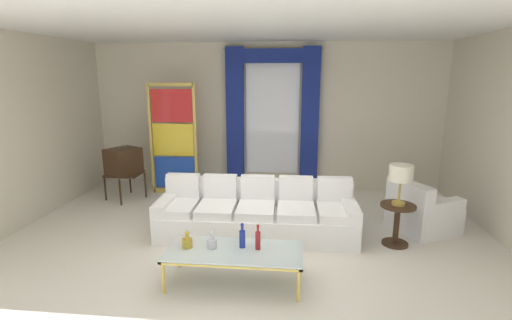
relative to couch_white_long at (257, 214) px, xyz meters
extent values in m
plane|color=silver|center=(-0.08, -0.50, -0.31)|extent=(16.00, 16.00, 0.00)
cube|color=beige|center=(-0.08, 2.56, 1.19)|extent=(8.00, 0.12, 3.00)
cube|color=beige|center=(-3.74, 0.10, 1.19)|extent=(0.12, 7.00, 3.00)
cube|color=white|center=(-0.08, 0.30, 2.71)|extent=(8.00, 7.60, 0.04)
cube|color=white|center=(0.07, 2.48, 1.24)|extent=(1.10, 0.02, 2.50)
cylinder|color=gold|center=(0.07, 2.40, 2.55)|extent=(2.00, 0.04, 0.04)
cube|color=navy|center=(-0.70, 2.38, 1.24)|extent=(0.36, 0.12, 2.70)
cube|color=navy|center=(0.84, 2.38, 1.24)|extent=(0.36, 0.12, 2.70)
cube|color=navy|center=(0.07, 2.38, 2.41)|extent=(1.80, 0.10, 0.28)
cube|color=white|center=(0.00, -0.10, -0.12)|extent=(2.92, 0.96, 0.38)
cube|color=white|center=(-0.01, 0.27, 0.08)|extent=(2.90, 0.26, 0.78)
cube|color=white|center=(1.36, -0.07, -0.03)|extent=(0.22, 0.86, 0.56)
cube|color=white|center=(-1.36, -0.13, -0.03)|extent=(0.22, 0.86, 0.56)
cube|color=white|center=(1.16, -0.12, 0.13)|extent=(0.55, 0.75, 0.12)
cube|color=white|center=(1.16, 0.20, 0.35)|extent=(0.51, 0.15, 0.40)
cube|color=white|center=(0.58, -0.13, 0.13)|extent=(0.55, 0.75, 0.12)
cube|color=white|center=(0.58, 0.19, 0.35)|extent=(0.51, 0.15, 0.40)
cube|color=white|center=(0.00, -0.15, 0.13)|extent=(0.55, 0.75, 0.12)
cube|color=white|center=(0.00, 0.17, 0.35)|extent=(0.51, 0.15, 0.40)
cube|color=white|center=(-0.58, -0.16, 0.13)|extent=(0.55, 0.75, 0.12)
cube|color=white|center=(-0.58, 0.16, 0.35)|extent=(0.51, 0.15, 0.40)
cube|color=white|center=(-1.16, -0.17, 0.13)|extent=(0.55, 0.75, 0.12)
cube|color=white|center=(-1.16, 0.15, 0.35)|extent=(0.51, 0.15, 0.40)
cube|color=silver|center=(-0.12, -1.41, 0.09)|extent=(1.55, 0.66, 0.02)
cube|color=gold|center=(-0.12, -1.10, 0.07)|extent=(1.55, 0.04, 0.03)
cube|color=gold|center=(-0.12, -1.72, 0.07)|extent=(1.55, 0.04, 0.03)
cube|color=gold|center=(-0.88, -1.41, 0.07)|extent=(0.04, 0.66, 0.03)
cube|color=gold|center=(0.64, -1.41, 0.07)|extent=(0.04, 0.66, 0.03)
cylinder|color=gold|center=(-0.86, -1.12, -0.12)|extent=(0.04, 0.04, 0.38)
cylinder|color=gold|center=(0.62, -1.12, -0.12)|extent=(0.04, 0.04, 0.38)
cylinder|color=gold|center=(-0.86, -1.70, -0.12)|extent=(0.04, 0.04, 0.38)
cylinder|color=gold|center=(0.62, -1.70, -0.12)|extent=(0.04, 0.04, 0.38)
cylinder|color=maroon|center=(0.15, -1.35, 0.21)|extent=(0.06, 0.06, 0.21)
cylinder|color=maroon|center=(0.15, -1.35, 0.34)|extent=(0.03, 0.03, 0.06)
sphere|color=maroon|center=(0.15, -1.35, 0.39)|extent=(0.04, 0.04, 0.04)
cylinder|color=navy|center=(-0.03, -1.32, 0.20)|extent=(0.07, 0.07, 0.20)
cylinder|color=navy|center=(-0.03, -1.32, 0.34)|extent=(0.03, 0.03, 0.06)
sphere|color=navy|center=(-0.03, -1.32, 0.38)|extent=(0.04, 0.04, 0.04)
cylinder|color=gold|center=(-0.67, -1.39, 0.16)|extent=(0.12, 0.12, 0.10)
cylinder|color=gold|center=(-0.67, -1.39, 0.23)|extent=(0.04, 0.04, 0.05)
sphere|color=gold|center=(-0.67, -1.39, 0.28)|extent=(0.05, 0.05, 0.05)
cylinder|color=silver|center=(-0.38, -1.37, 0.16)|extent=(0.11, 0.11, 0.11)
cylinder|color=silver|center=(-0.38, -1.37, 0.24)|extent=(0.04, 0.04, 0.05)
sphere|color=silver|center=(-0.38, -1.37, 0.28)|extent=(0.05, 0.05, 0.05)
cube|color=#382314|center=(-2.69, 1.33, 0.19)|extent=(0.62, 0.54, 0.03)
cylinder|color=#382314|center=(-3.03, 1.21, -0.06)|extent=(0.04, 0.04, 0.50)
cylinder|color=#382314|center=(-2.76, 1.69, -0.06)|extent=(0.04, 0.04, 0.50)
cylinder|color=#382314|center=(-2.62, 0.97, -0.06)|extent=(0.04, 0.04, 0.50)
cylinder|color=#382314|center=(-2.34, 1.45, -0.06)|extent=(0.04, 0.04, 0.50)
cube|color=#382314|center=(-2.69, 1.33, 0.45)|extent=(0.69, 0.72, 0.48)
cube|color=black|center=(-2.89, 1.45, 0.47)|extent=(0.20, 0.35, 0.30)
cylinder|color=gold|center=(-2.93, 1.38, 0.28)|extent=(0.03, 0.04, 0.04)
cylinder|color=gold|center=(-2.85, 1.52, 0.28)|extent=(0.03, 0.04, 0.04)
cylinder|color=silver|center=(-2.69, 1.33, 0.87)|extent=(0.07, 0.12, 0.34)
cylinder|color=silver|center=(-2.69, 1.33, 0.87)|extent=(0.07, 0.12, 0.34)
cube|color=white|center=(2.55, 0.39, -0.11)|extent=(1.07, 1.07, 0.40)
cube|color=white|center=(2.55, 0.39, 0.14)|extent=(0.92, 0.92, 0.10)
cube|color=white|center=(2.27, 0.24, 0.09)|extent=(0.54, 0.80, 0.80)
cube|color=white|center=(2.41, 0.67, -0.02)|extent=(0.74, 0.49, 0.58)
cube|color=white|center=(2.70, 0.10, -0.02)|extent=(0.74, 0.49, 0.58)
cube|color=gold|center=(-2.29, 1.78, 0.79)|extent=(0.05, 0.05, 2.20)
cube|color=gold|center=(-1.39, 1.78, 0.79)|extent=(0.05, 0.05, 2.20)
cube|color=gold|center=(-1.84, 1.78, 1.86)|extent=(0.90, 0.05, 0.06)
cube|color=gold|center=(-1.84, 1.78, -0.26)|extent=(0.90, 0.05, 0.10)
cube|color=#1E47B7|center=(-1.84, 1.78, 0.13)|extent=(0.82, 0.02, 0.64)
cube|color=yellow|center=(-1.84, 1.78, 0.79)|extent=(0.82, 0.02, 0.64)
cube|color=red|center=(-1.84, 1.78, 1.46)|extent=(0.82, 0.02, 0.64)
cylinder|color=beige|center=(-1.41, 1.48, -0.28)|extent=(0.16, 0.16, 0.06)
ellipsoid|color=#2047B0|center=(-1.41, 1.48, -0.17)|extent=(0.18, 0.32, 0.20)
sphere|color=#2047B0|center=(-1.41, 1.62, -0.06)|extent=(0.09, 0.09, 0.09)
cone|color=gold|center=(-1.41, 1.68, -0.06)|extent=(0.02, 0.04, 0.02)
cone|color=#199258|center=(-1.41, 1.30, -0.07)|extent=(0.44, 0.40, 0.50)
cylinder|color=#382314|center=(1.99, -0.18, 0.27)|extent=(0.48, 0.48, 0.03)
cylinder|color=#382314|center=(1.99, -0.18, -0.02)|extent=(0.08, 0.08, 0.55)
cylinder|color=#382314|center=(1.99, -0.18, -0.29)|extent=(0.36, 0.36, 0.03)
cylinder|color=#B29338|center=(1.99, -0.18, 0.31)|extent=(0.18, 0.18, 0.04)
cylinder|color=#B29338|center=(1.99, -0.18, 0.51)|extent=(0.03, 0.03, 0.36)
cylinder|color=beige|center=(1.99, -0.18, 0.75)|extent=(0.32, 0.32, 0.22)
camera|label=1|loc=(0.54, -5.26, 2.06)|focal=26.14mm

